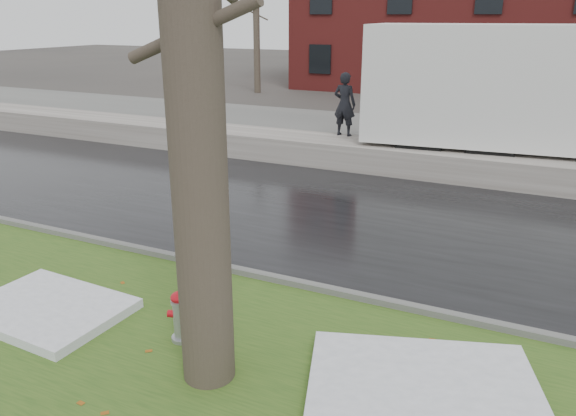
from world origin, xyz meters
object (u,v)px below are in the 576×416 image
at_px(tree, 192,40).
at_px(fire_hydrant, 181,313).
at_px(box_truck, 533,97).
at_px(worker, 345,104).

bearing_deg(tree, fire_hydrant, 146.47).
distance_m(fire_hydrant, tree, 3.61).
bearing_deg(tree, box_truck, 76.64).
xyz_separation_m(fire_hydrant, tree, (0.75, -0.50, 3.49)).
xyz_separation_m(fire_hydrant, worker, (-1.54, 10.39, 1.24)).
relative_size(box_truck, worker, 6.44).
height_order(fire_hydrant, worker, worker).
bearing_deg(worker, fire_hydrant, 102.24).
bearing_deg(worker, box_truck, -168.51).
bearing_deg(fire_hydrant, tree, -50.73).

